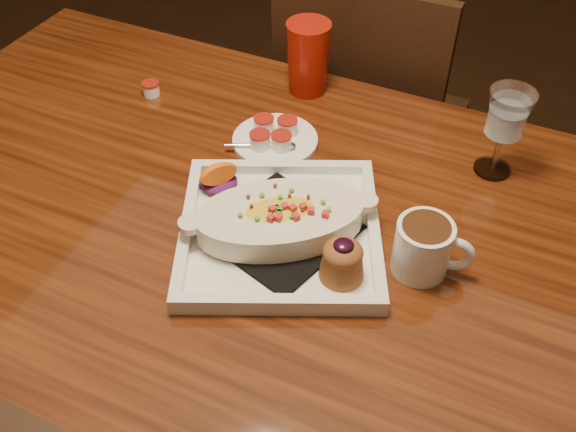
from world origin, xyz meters
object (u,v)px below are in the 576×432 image
at_px(plate, 283,225).
at_px(saucer, 274,138).
at_px(coffee_mug, 425,246).
at_px(red_tumbler, 308,58).
at_px(table, 252,251).
at_px(goblet, 507,118).
at_px(chair_far, 366,125).

xyz_separation_m(plate, saucer, (-0.12, 0.21, -0.02)).
distance_m(coffee_mug, red_tumbler, 0.51).
height_order(plate, saucer, plate).
xyz_separation_m(table, coffee_mug, (0.29, 0.00, 0.15)).
distance_m(plate, coffee_mug, 0.22).
relative_size(table, plate, 3.60).
xyz_separation_m(saucer, red_tumbler, (-0.02, 0.19, 0.06)).
xyz_separation_m(goblet, saucer, (-0.39, -0.10, -0.10)).
height_order(table, goblet, goblet).
xyz_separation_m(table, saucer, (-0.04, 0.18, 0.11)).
relative_size(coffee_mug, goblet, 0.74).
height_order(table, saucer, saucer).
bearing_deg(saucer, plate, -60.56).
relative_size(chair_far, plate, 2.23).
relative_size(plate, goblet, 2.54).
xyz_separation_m(table, goblet, (0.34, 0.28, 0.21)).
distance_m(plate, goblet, 0.42).
distance_m(table, plate, 0.15).
bearing_deg(coffee_mug, plate, 179.40).
bearing_deg(table, red_tumbler, 99.09).
height_order(plate, goblet, goblet).
xyz_separation_m(chair_far, plate, (0.08, -0.66, 0.27)).
height_order(saucer, red_tumbler, red_tumbler).
bearing_deg(coffee_mug, chair_far, 105.78).
relative_size(plate, saucer, 2.60).
bearing_deg(goblet, red_tumbler, 166.81).
relative_size(table, chair_far, 1.61).
bearing_deg(coffee_mug, red_tumbler, 124.18).
bearing_deg(red_tumbler, goblet, -13.19).
xyz_separation_m(table, chair_far, (-0.00, 0.63, -0.15)).
bearing_deg(saucer, chair_far, 84.35).
xyz_separation_m(chair_far, goblet, (0.34, -0.35, 0.36)).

